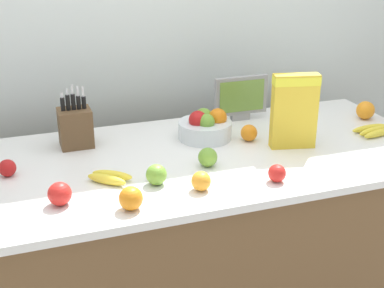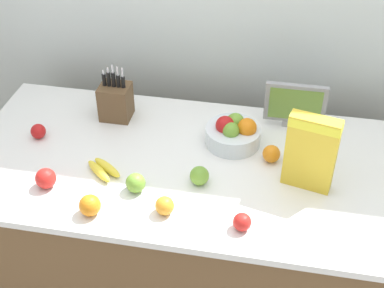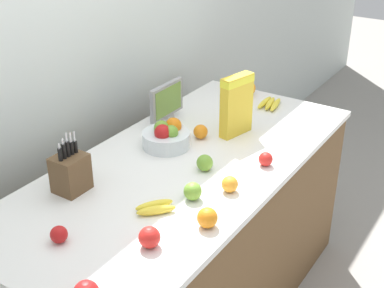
% 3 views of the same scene
% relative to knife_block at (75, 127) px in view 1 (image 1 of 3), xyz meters
% --- Properties ---
extents(wall_back, '(9.00, 0.06, 2.60)m').
position_rel_knife_block_xyz_m(wall_back, '(0.46, 0.41, 0.29)').
color(wall_back, silver).
rests_on(wall_back, ground_plane).
extents(counter, '(2.01, 0.91, 0.92)m').
position_rel_knife_block_xyz_m(counter, '(0.46, -0.26, -0.54)').
color(counter, brown).
rests_on(counter, ground_plane).
extents(knife_block, '(0.13, 0.12, 0.27)m').
position_rel_knife_block_xyz_m(knife_block, '(0.00, 0.00, 0.00)').
color(knife_block, brown).
rests_on(knife_block, counter).
extents(small_monitor, '(0.27, 0.03, 0.21)m').
position_rel_knife_block_xyz_m(small_monitor, '(0.79, 0.07, 0.03)').
color(small_monitor, gray).
rests_on(small_monitor, counter).
extents(cereal_box, '(0.20, 0.10, 0.31)m').
position_rel_knife_block_xyz_m(cereal_box, '(0.86, -0.31, 0.09)').
color(cereal_box, gold).
rests_on(cereal_box, counter).
extents(fruit_bowl, '(0.23, 0.23, 0.13)m').
position_rel_knife_block_xyz_m(fruit_bowl, '(0.55, -0.10, -0.03)').
color(fruit_bowl, silver).
rests_on(fruit_bowl, counter).
extents(banana_bunch_left, '(0.17, 0.15, 0.04)m').
position_rel_knife_block_xyz_m(banana_bunch_left, '(0.06, -0.39, -0.07)').
color(banana_bunch_left, yellow).
rests_on(banana_bunch_left, counter).
extents(banana_bunch_right, '(0.20, 0.12, 0.03)m').
position_rel_knife_block_xyz_m(banana_bunch_right, '(1.28, -0.30, -0.07)').
color(banana_bunch_right, yellow).
rests_on(banana_bunch_right, counter).
extents(apple_front, '(0.06, 0.06, 0.06)m').
position_rel_knife_block_xyz_m(apple_front, '(-0.28, -0.22, -0.05)').
color(apple_front, red).
rests_on(apple_front, counter).
extents(apple_rear, '(0.08, 0.08, 0.08)m').
position_rel_knife_block_xyz_m(apple_rear, '(0.45, -0.38, -0.05)').
color(apple_rear, '#6B9E33').
rests_on(apple_rear, counter).
extents(apple_leftmost, '(0.08, 0.08, 0.08)m').
position_rel_knife_block_xyz_m(apple_leftmost, '(-0.13, -0.51, -0.04)').
color(apple_leftmost, red).
rests_on(apple_leftmost, counter).
extents(apple_rightmost, '(0.08, 0.08, 0.08)m').
position_rel_knife_block_xyz_m(apple_rightmost, '(0.22, -0.47, -0.05)').
color(apple_rightmost, '#6B9E33').
rests_on(apple_rightmost, counter).
extents(apple_near_bananas, '(0.07, 0.07, 0.07)m').
position_rel_knife_block_xyz_m(apple_near_bananas, '(0.64, -0.59, -0.05)').
color(apple_near_bananas, red).
rests_on(apple_near_bananas, counter).
extents(orange_front_center, '(0.07, 0.07, 0.07)m').
position_rel_knife_block_xyz_m(orange_front_center, '(0.71, -0.19, -0.05)').
color(orange_front_center, orange).
rests_on(orange_front_center, counter).
extents(orange_mid_left, '(0.07, 0.07, 0.07)m').
position_rel_knife_block_xyz_m(orange_mid_left, '(0.35, -0.56, -0.05)').
color(orange_mid_left, orange).
rests_on(orange_mid_left, counter).
extents(orange_front_right, '(0.08, 0.08, 0.08)m').
position_rel_knife_block_xyz_m(orange_front_right, '(0.09, -0.62, -0.04)').
color(orange_front_right, orange).
rests_on(orange_front_right, counter).
extents(orange_front_left, '(0.09, 0.09, 0.09)m').
position_rel_knife_block_xyz_m(orange_front_left, '(1.36, -0.12, -0.04)').
color(orange_front_left, orange).
rests_on(orange_front_left, counter).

